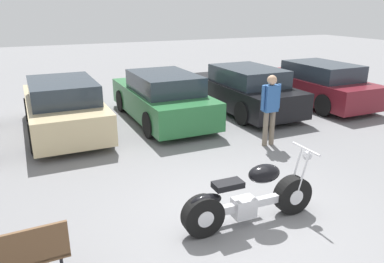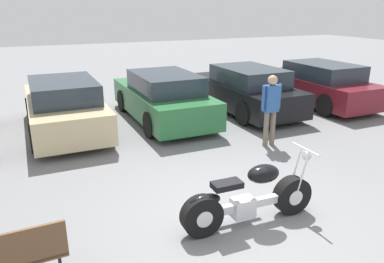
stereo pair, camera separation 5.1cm
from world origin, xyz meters
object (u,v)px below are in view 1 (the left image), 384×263
(parked_car_black, at_px, (244,90))
(person_standing, at_px, (270,104))
(motorcycle, at_px, (249,199))
(parked_car_maroon, at_px, (316,84))
(parked_car_green, at_px, (162,98))
(parked_car_champagne, at_px, (63,107))

(parked_car_black, bearing_deg, person_standing, -111.18)
(motorcycle, height_order, parked_car_maroon, parked_car_maroon)
(parked_car_green, xyz_separation_m, parked_car_maroon, (5.41, -0.33, 0.00))
(person_standing, bearing_deg, motorcycle, -130.46)
(person_standing, bearing_deg, parked_car_black, 68.82)
(parked_car_black, bearing_deg, parked_car_green, 178.30)
(parked_car_champagne, distance_m, parked_car_black, 5.41)
(parked_car_green, height_order, person_standing, person_standing)
(parked_car_champagne, height_order, parked_car_maroon, same)
(parked_car_black, relative_size, person_standing, 2.64)
(parked_car_champagne, relative_size, parked_car_green, 1.00)
(parked_car_champagne, distance_m, parked_car_maroon, 8.12)
(motorcycle, bearing_deg, parked_car_green, 82.71)
(motorcycle, distance_m, parked_car_green, 5.75)
(parked_car_champagne, relative_size, parked_car_black, 1.00)
(motorcycle, bearing_deg, parked_car_black, 58.59)
(parked_car_champagne, distance_m, person_standing, 5.30)
(parked_car_green, bearing_deg, parked_car_black, -1.70)
(parked_car_champagne, relative_size, parked_car_maroon, 1.00)
(parked_car_champagne, xyz_separation_m, parked_car_maroon, (8.11, -0.44, 0.00))
(person_standing, bearing_deg, parked_car_maroon, 34.86)
(motorcycle, height_order, person_standing, person_standing)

